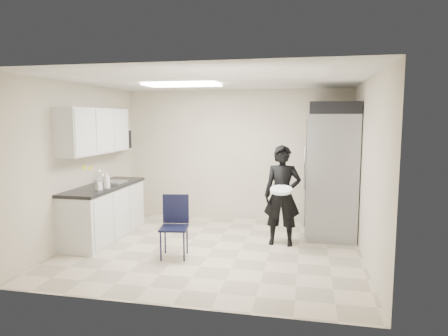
% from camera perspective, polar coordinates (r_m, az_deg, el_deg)
% --- Properties ---
extents(floor, '(4.50, 4.50, 0.00)m').
position_cam_1_polar(floor, '(6.40, -1.55, -11.42)').
color(floor, '#BFAE96').
rests_on(floor, ground).
extents(ceiling, '(4.50, 4.50, 0.00)m').
position_cam_1_polar(ceiling, '(6.10, -1.64, 12.44)').
color(ceiling, silver).
rests_on(ceiling, back_wall).
extents(back_wall, '(4.50, 0.00, 4.50)m').
position_cam_1_polar(back_wall, '(8.06, 1.72, 1.89)').
color(back_wall, beige).
rests_on(back_wall, floor).
extents(left_wall, '(0.00, 4.00, 4.00)m').
position_cam_1_polar(left_wall, '(6.99, -19.85, 0.66)').
color(left_wall, beige).
rests_on(left_wall, floor).
extents(right_wall, '(0.00, 4.00, 4.00)m').
position_cam_1_polar(right_wall, '(6.01, 19.78, -0.32)').
color(right_wall, beige).
rests_on(right_wall, floor).
extents(ceiling_panel, '(1.20, 0.60, 0.02)m').
position_cam_1_polar(ceiling_panel, '(6.64, -5.96, 11.71)').
color(ceiling_panel, white).
rests_on(ceiling_panel, ceiling).
extents(lower_counter, '(0.60, 1.90, 0.86)m').
position_cam_1_polar(lower_counter, '(7.15, -16.65, -6.15)').
color(lower_counter, silver).
rests_on(lower_counter, floor).
extents(countertop, '(0.64, 1.95, 0.05)m').
position_cam_1_polar(countertop, '(7.06, -16.78, -2.55)').
color(countertop, black).
rests_on(countertop, lower_counter).
extents(sink, '(0.42, 0.40, 0.14)m').
position_cam_1_polar(sink, '(7.27, -15.70, -2.36)').
color(sink, gray).
rests_on(sink, countertop).
extents(faucet, '(0.02, 0.02, 0.24)m').
position_cam_1_polar(faucet, '(7.34, -17.12, -1.14)').
color(faucet, silver).
rests_on(faucet, countertop).
extents(upper_cabinets, '(0.35, 1.80, 0.75)m').
position_cam_1_polar(upper_cabinets, '(7.03, -17.95, 5.07)').
color(upper_cabinets, silver).
rests_on(upper_cabinets, left_wall).
extents(towel_dispenser, '(0.22, 0.30, 0.35)m').
position_cam_1_polar(towel_dispenser, '(8.09, -14.25, 3.96)').
color(towel_dispenser, black).
rests_on(towel_dispenser, left_wall).
extents(notice_sticker_left, '(0.00, 0.12, 0.07)m').
position_cam_1_polar(notice_sticker_left, '(7.08, -19.36, 0.11)').
color(notice_sticker_left, yellow).
rests_on(notice_sticker_left, left_wall).
extents(notice_sticker_right, '(0.00, 0.12, 0.07)m').
position_cam_1_polar(notice_sticker_right, '(7.25, -18.53, -0.02)').
color(notice_sticker_right, yellow).
rests_on(notice_sticker_right, left_wall).
extents(commercial_fridge, '(0.80, 1.35, 2.10)m').
position_cam_1_polar(commercial_fridge, '(7.26, 15.05, -0.92)').
color(commercial_fridge, gray).
rests_on(commercial_fridge, floor).
extents(fridge_compressor, '(0.80, 1.35, 0.20)m').
position_cam_1_polar(fridge_compressor, '(7.19, 15.34, 8.19)').
color(fridge_compressor, black).
rests_on(fridge_compressor, commercial_fridge).
extents(folding_chair, '(0.45, 0.45, 0.88)m').
position_cam_1_polar(folding_chair, '(5.94, -7.15, -8.50)').
color(folding_chair, black).
rests_on(folding_chair, floor).
extents(man_tuxedo, '(0.60, 0.40, 1.61)m').
position_cam_1_polar(man_tuxedo, '(6.47, 8.32, -3.91)').
color(man_tuxedo, black).
rests_on(man_tuxedo, floor).
extents(bucket_lid, '(0.35, 0.35, 0.04)m').
position_cam_1_polar(bucket_lid, '(6.20, 8.17, -3.12)').
color(bucket_lid, white).
rests_on(bucket_lid, man_tuxedo).
extents(soap_bottle_a, '(0.12, 0.12, 0.28)m').
position_cam_1_polar(soap_bottle_a, '(6.66, -16.42, -1.65)').
color(soap_bottle_a, white).
rests_on(soap_bottle_a, countertop).
extents(soap_bottle_b, '(0.10, 0.11, 0.18)m').
position_cam_1_polar(soap_bottle_b, '(6.58, -17.46, -2.26)').
color(soap_bottle_b, silver).
rests_on(soap_bottle_b, countertop).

